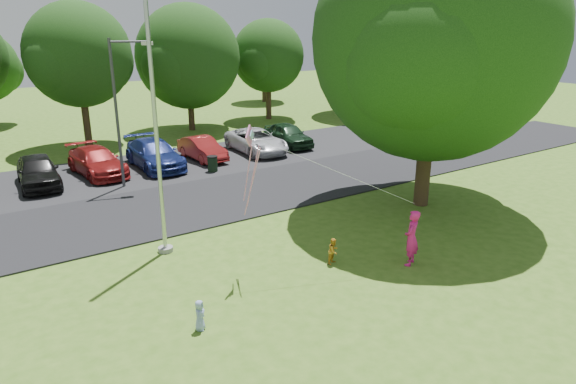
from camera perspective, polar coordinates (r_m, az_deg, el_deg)
ground at (r=15.69m, az=5.71°, el=-9.91°), size 120.00×120.00×0.00m
park_road at (r=22.73m, az=-8.89°, el=-0.89°), size 60.00×6.00×0.06m
parking_strip at (r=28.51m, az=-14.56°, el=2.65°), size 42.00×7.00×0.06m
flagpole at (r=16.79m, az=-14.46°, el=6.62°), size 0.50×0.50×10.00m
street_lamp at (r=24.66m, az=-18.01°, el=9.65°), size 1.87×0.72×6.80m
trash_can at (r=26.98m, az=-8.38°, el=3.08°), size 0.55×0.55×0.87m
big_tree at (r=21.44m, az=15.92°, el=15.42°), size 10.07×9.59×11.64m
tree_row at (r=36.39m, az=-17.77°, el=14.72°), size 64.35×11.94×10.88m
horizon_trees at (r=46.40m, az=-18.22°, el=13.49°), size 77.46×7.20×7.02m
parked_cars at (r=28.38m, az=-14.28°, el=4.13°), size 19.83×5.28×1.47m
woman at (r=16.77m, az=13.57°, el=-4.98°), size 0.80×0.71×1.83m
child_yellow at (r=16.63m, az=5.09°, el=-6.55°), size 0.51×0.45×0.86m
child_blue at (r=13.41m, az=-9.78°, el=-13.34°), size 0.45×0.47×0.82m
kite at (r=14.90m, az=-3.87°, el=4.57°), size 4.72×2.64×2.80m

